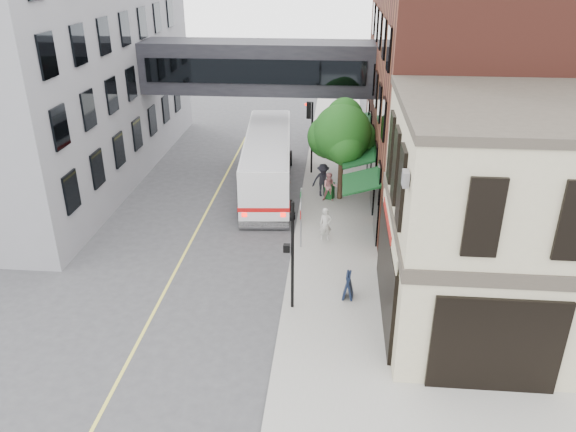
% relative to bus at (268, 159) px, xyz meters
% --- Properties ---
extents(ground, '(120.00, 120.00, 0.00)m').
position_rel_bus_xyz_m(ground, '(2.07, -14.61, -1.77)').
color(ground, '#38383A').
rests_on(ground, ground).
extents(sidewalk_main, '(4.00, 60.00, 0.15)m').
position_rel_bus_xyz_m(sidewalk_main, '(4.07, -0.61, -1.70)').
color(sidewalk_main, gray).
rests_on(sidewalk_main, ground).
extents(corner_building, '(10.19, 8.12, 8.45)m').
position_rel_bus_xyz_m(corner_building, '(11.04, -12.61, 2.44)').
color(corner_building, tan).
rests_on(corner_building, ground).
extents(brick_building, '(13.76, 18.00, 14.00)m').
position_rel_bus_xyz_m(brick_building, '(12.04, 0.39, 5.21)').
color(brick_building, '#502119').
rests_on(brick_building, ground).
extents(opposite_building, '(14.00, 24.00, 14.00)m').
position_rel_bus_xyz_m(opposite_building, '(-14.93, 1.39, 5.23)').
color(opposite_building, slate).
rests_on(opposite_building, ground).
extents(skyway_bridge, '(14.00, 3.18, 3.00)m').
position_rel_bus_xyz_m(skyway_bridge, '(-0.93, 3.39, 4.73)').
color(skyway_bridge, black).
rests_on(skyway_bridge, ground).
extents(traffic_signal_near, '(0.44, 0.22, 4.60)m').
position_rel_bus_xyz_m(traffic_signal_near, '(2.43, -12.61, 1.21)').
color(traffic_signal_near, black).
rests_on(traffic_signal_near, sidewalk_main).
extents(traffic_signal_far, '(0.53, 0.28, 4.50)m').
position_rel_bus_xyz_m(traffic_signal_far, '(2.33, 2.39, 1.56)').
color(traffic_signal_far, black).
rests_on(traffic_signal_far, sidewalk_main).
extents(street_sign_pole, '(0.08, 0.75, 3.00)m').
position_rel_bus_xyz_m(street_sign_pole, '(2.46, -7.61, 0.16)').
color(street_sign_pole, gray).
rests_on(street_sign_pole, sidewalk_main).
extents(street_tree, '(3.80, 3.20, 5.60)m').
position_rel_bus_xyz_m(street_tree, '(4.26, -1.39, 2.14)').
color(street_tree, '#382619').
rests_on(street_tree, sidewalk_main).
extents(lane_marking, '(0.12, 40.00, 0.01)m').
position_rel_bus_xyz_m(lane_marking, '(-2.93, -4.61, -1.77)').
color(lane_marking, '#D8CC4C').
rests_on(lane_marking, ground).
extents(bus, '(3.61, 11.94, 3.17)m').
position_rel_bus_xyz_m(bus, '(0.00, 0.00, 0.00)').
color(bus, silver).
rests_on(bus, ground).
extents(pedestrian_a, '(0.66, 0.50, 1.64)m').
position_rel_bus_xyz_m(pedestrian_a, '(3.59, -6.79, -0.80)').
color(pedestrian_a, beige).
rests_on(pedestrian_a, sidewalk_main).
extents(pedestrian_b, '(0.83, 0.67, 1.64)m').
position_rel_bus_xyz_m(pedestrian_b, '(3.70, -1.99, -0.80)').
color(pedestrian_b, pink).
rests_on(pedestrian_b, sidewalk_main).
extents(pedestrian_c, '(1.37, 1.00, 1.91)m').
position_rel_bus_xyz_m(pedestrian_c, '(3.29, -1.30, -0.67)').
color(pedestrian_c, black).
rests_on(pedestrian_c, sidewalk_main).
extents(newspaper_box, '(0.60, 0.57, 0.95)m').
position_rel_bus_xyz_m(newspaper_box, '(3.69, -1.68, -1.15)').
color(newspaper_box, '#12501D').
rests_on(newspaper_box, sidewalk_main).
extents(sandwich_board, '(0.46, 0.65, 1.10)m').
position_rel_bus_xyz_m(sandwich_board, '(4.64, -11.75, -1.07)').
color(sandwich_board, black).
rests_on(sandwich_board, sidewalk_main).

